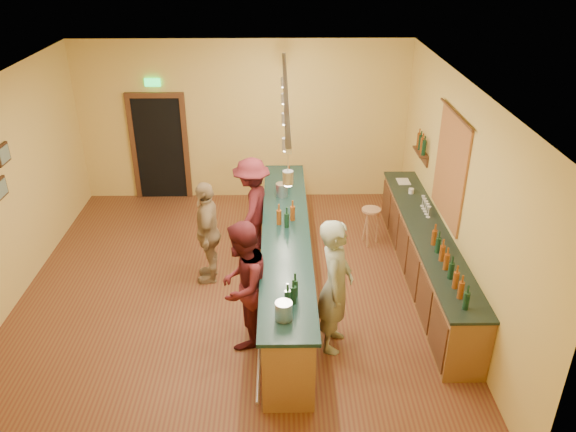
{
  "coord_description": "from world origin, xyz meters",
  "views": [
    {
      "loc": [
        0.71,
        -7.24,
        5.0
      ],
      "look_at": [
        0.83,
        0.2,
        1.18
      ],
      "focal_mm": 35.0,
      "sensor_mm": 36.0,
      "label": 1
    }
  ],
  "objects_px": {
    "bar_stool": "(371,216)",
    "customer_b": "(208,232)",
    "back_counter": "(426,256)",
    "customer_c": "(252,207)",
    "customer_a": "(242,285)",
    "tasting_bar": "(286,256)",
    "bartender": "(335,286)"
  },
  "relations": [
    {
      "from": "back_counter",
      "to": "customer_b",
      "type": "bearing_deg",
      "value": 176.9
    },
    {
      "from": "bar_stool",
      "to": "customer_c",
      "type": "bearing_deg",
      "value": -174.0
    },
    {
      "from": "back_counter",
      "to": "bar_stool",
      "type": "relative_size",
      "value": 6.68
    },
    {
      "from": "tasting_bar",
      "to": "customer_b",
      "type": "relative_size",
      "value": 3.05
    },
    {
      "from": "back_counter",
      "to": "customer_a",
      "type": "bearing_deg",
      "value": -153.56
    },
    {
      "from": "tasting_bar",
      "to": "bartender",
      "type": "xyz_separation_m",
      "value": [
        0.62,
        -1.28,
        0.33
      ]
    },
    {
      "from": "bartender",
      "to": "customer_b",
      "type": "height_order",
      "value": "bartender"
    },
    {
      "from": "tasting_bar",
      "to": "customer_b",
      "type": "bearing_deg",
      "value": 163.1
    },
    {
      "from": "customer_b",
      "to": "bartender",
      "type": "bearing_deg",
      "value": 45.81
    },
    {
      "from": "back_counter",
      "to": "bartender",
      "type": "xyz_separation_m",
      "value": [
        -1.56,
        -1.46,
        0.45
      ]
    },
    {
      "from": "customer_c",
      "to": "bar_stool",
      "type": "relative_size",
      "value": 2.5
    },
    {
      "from": "tasting_bar",
      "to": "customer_a",
      "type": "bearing_deg",
      "value": -115.82
    },
    {
      "from": "tasting_bar",
      "to": "bar_stool",
      "type": "distance_m",
      "value": 2.07
    },
    {
      "from": "bartender",
      "to": "back_counter",
      "type": "bearing_deg",
      "value": -33.92
    },
    {
      "from": "bartender",
      "to": "bar_stool",
      "type": "xyz_separation_m",
      "value": [
        0.88,
        2.71,
        -0.4
      ]
    },
    {
      "from": "back_counter",
      "to": "customer_b",
      "type": "height_order",
      "value": "customer_b"
    },
    {
      "from": "bar_stool",
      "to": "customer_b",
      "type": "bearing_deg",
      "value": -158.58
    },
    {
      "from": "customer_c",
      "to": "bar_stool",
      "type": "height_order",
      "value": "customer_c"
    },
    {
      "from": "back_counter",
      "to": "customer_a",
      "type": "relative_size",
      "value": 2.55
    },
    {
      "from": "tasting_bar",
      "to": "bar_stool",
      "type": "xyz_separation_m",
      "value": [
        1.5,
        1.42,
        -0.07
      ]
    },
    {
      "from": "bartender",
      "to": "customer_c",
      "type": "relative_size",
      "value": 1.1
    },
    {
      "from": "customer_b",
      "to": "customer_a",
      "type": "bearing_deg",
      "value": 19.9
    },
    {
      "from": "tasting_bar",
      "to": "bar_stool",
      "type": "bearing_deg",
      "value": 43.46
    },
    {
      "from": "tasting_bar",
      "to": "bartender",
      "type": "height_order",
      "value": "bartender"
    },
    {
      "from": "back_counter",
      "to": "bartender",
      "type": "height_order",
      "value": "bartender"
    },
    {
      "from": "bar_stool",
      "to": "bartender",
      "type": "bearing_deg",
      "value": -108.09
    },
    {
      "from": "bartender",
      "to": "tasting_bar",
      "type": "bearing_deg",
      "value": 38.62
    },
    {
      "from": "back_counter",
      "to": "tasting_bar",
      "type": "xyz_separation_m",
      "value": [
        -2.18,
        -0.18,
        0.12
      ]
    },
    {
      "from": "tasting_bar",
      "to": "customer_b",
      "type": "height_order",
      "value": "customer_b"
    },
    {
      "from": "customer_b",
      "to": "bar_stool",
      "type": "height_order",
      "value": "customer_b"
    },
    {
      "from": "customer_b",
      "to": "back_counter",
      "type": "bearing_deg",
      "value": 84.9
    },
    {
      "from": "customer_a",
      "to": "bar_stool",
      "type": "xyz_separation_m",
      "value": [
        2.08,
        2.61,
        -0.35
      ]
    }
  ]
}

